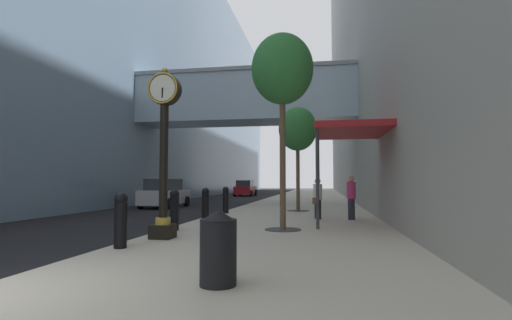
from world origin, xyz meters
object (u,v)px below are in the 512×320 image
(street_tree_near, at_px, (282,71))
(car_silver_near, at_px, (165,194))
(street_tree_mid_near, at_px, (298,130))
(bollard_nearest, at_px, (121,219))
(bollard_fourth, at_px, (226,199))
(bollard_second, at_px, (174,209))
(street_clock, at_px, (164,144))
(pedestrian_by_clock, at_px, (351,196))
(pedestrian_walking, at_px, (318,198))
(bollard_third, at_px, (205,203))
(trash_bin, at_px, (218,246))
(car_red_mid, at_px, (245,188))

(street_tree_near, distance_m, car_silver_near, 13.86)
(car_silver_near, bearing_deg, street_tree_mid_near, -19.53)
(bollard_nearest, distance_m, bollard_fourth, 9.12)
(bollard_second, relative_size, bollard_fourth, 1.00)
(street_clock, height_order, pedestrian_by_clock, street_clock)
(bollard_nearest, height_order, bollard_fourth, same)
(street_clock, relative_size, pedestrian_walking, 2.81)
(street_clock, xyz_separation_m, bollard_third, (-0.32, 4.59, -1.79))
(bollard_fourth, xyz_separation_m, street_tree_mid_near, (3.18, 1.95, 3.39))
(bollard_second, relative_size, street_tree_mid_near, 0.23)
(trash_bin, distance_m, car_silver_near, 18.31)
(bollard_third, relative_size, street_tree_mid_near, 0.23)
(street_tree_mid_near, xyz_separation_m, pedestrian_by_clock, (2.27, -3.90, -3.14))
(bollard_second, distance_m, pedestrian_walking, 5.89)
(bollard_second, relative_size, car_silver_near, 0.30)
(bollard_fourth, height_order, car_red_mid, car_red_mid)
(bollard_fourth, xyz_separation_m, car_red_mid, (-3.91, 23.65, 0.05))
(pedestrian_by_clock, height_order, car_red_mid, pedestrian_by_clock)
(street_tree_mid_near, bearing_deg, bollard_third, -122.56)
(pedestrian_by_clock, distance_m, car_red_mid, 27.26)
(bollard_nearest, xyz_separation_m, car_silver_near, (-5.10, 14.00, 0.06))
(bollard_second, xyz_separation_m, car_red_mid, (-3.91, 29.72, 0.05))
(bollard_nearest, distance_m, bollard_third, 6.08)
(bollard_fourth, bearing_deg, street_tree_near, -59.64)
(car_red_mid, bearing_deg, bollard_second, -82.50)
(pedestrian_by_clock, bearing_deg, car_silver_near, 147.05)
(trash_bin, bearing_deg, bollard_nearest, 139.59)
(street_tree_near, distance_m, pedestrian_by_clock, 5.73)
(trash_bin, bearing_deg, street_tree_near, 87.37)
(bollard_fourth, xyz_separation_m, street_tree_near, (3.18, -5.43, 4.21))
(bollard_nearest, bearing_deg, bollard_second, 90.00)
(pedestrian_walking, bearing_deg, bollard_nearest, -120.19)
(car_red_mid, bearing_deg, bollard_fourth, -80.60)
(trash_bin, xyz_separation_m, pedestrian_by_clock, (2.55, 9.63, 0.35))
(street_tree_near, height_order, street_tree_mid_near, street_tree_near)
(bollard_third, bearing_deg, trash_bin, -71.26)
(bollard_nearest, xyz_separation_m, pedestrian_walking, (4.18, 7.19, 0.19))
(street_tree_mid_near, bearing_deg, bollard_nearest, -106.05)
(car_silver_near, height_order, car_red_mid, car_silver_near)
(bollard_fourth, bearing_deg, bollard_nearest, -90.00)
(bollard_second, xyz_separation_m, bollard_third, (0.00, 3.04, 0.00))
(street_tree_near, distance_m, pedestrian_walking, 5.42)
(bollard_fourth, distance_m, street_tree_near, 7.57)
(pedestrian_by_clock, bearing_deg, street_clock, -132.06)
(trash_bin, distance_m, pedestrian_walking, 9.74)
(car_silver_near, distance_m, car_red_mid, 18.80)
(street_tree_near, height_order, pedestrian_by_clock, street_tree_near)
(bollard_third, relative_size, bollard_fourth, 1.00)
(street_clock, bearing_deg, car_silver_near, 113.42)
(bollard_second, xyz_separation_m, pedestrian_walking, (4.18, 4.15, 0.19))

